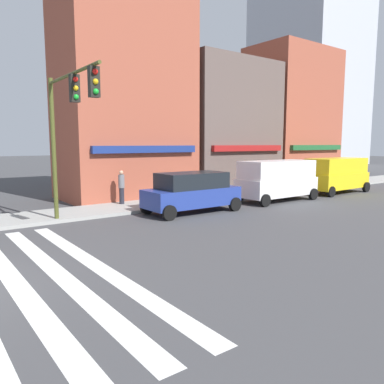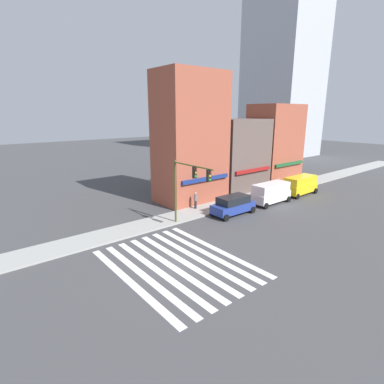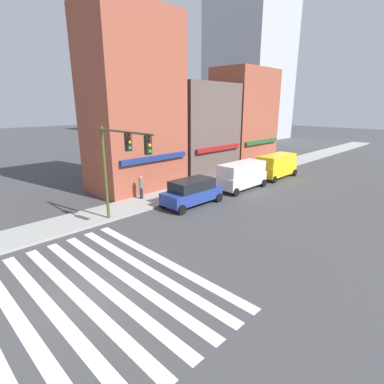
# 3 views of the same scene
# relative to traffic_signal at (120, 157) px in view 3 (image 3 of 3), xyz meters

# --- Properties ---
(ground_plane) EXTENTS (200.00, 200.00, 0.00)m
(ground_plane) POSITION_rel_traffic_signal_xyz_m (-4.55, -4.53, -4.34)
(ground_plane) COLOR #424244
(sidewalk_left) EXTENTS (120.00, 3.00, 0.15)m
(sidewalk_left) POSITION_rel_traffic_signal_xyz_m (-4.55, 2.97, -4.26)
(sidewalk_left) COLOR #9E9E99
(sidewalk_left) RESTS_ON ground_plane
(crosswalk_stripes) EXTENTS (7.71, 10.80, 0.01)m
(crosswalk_stripes) POSITION_rel_traffic_signal_xyz_m (-4.55, -4.53, -4.34)
(crosswalk_stripes) COLOR silver
(crosswalk_stripes) RESTS_ON ground_plane
(storefront_row) EXTENTS (23.48, 5.30, 14.44)m
(storefront_row) POSITION_rel_traffic_signal_xyz_m (13.05, 6.97, 1.67)
(storefront_row) COLOR #9E4C38
(storefront_row) RESTS_ON ground_plane
(tower_distant) EXTENTS (14.36, 14.40, 44.02)m
(tower_distant) POSITION_rel_traffic_signal_xyz_m (48.01, 24.67, 17.67)
(tower_distant) COLOR #B2B7C1
(tower_distant) RESTS_ON ground_plane
(traffic_signal) EXTENTS (0.32, 5.06, 5.96)m
(traffic_signal) POSITION_rel_traffic_signal_xyz_m (0.00, 0.00, 0.00)
(traffic_signal) COLOR #474C1E
(traffic_signal) RESTS_ON ground_plane
(suv_blue) EXTENTS (4.72, 2.12, 1.94)m
(suv_blue) POSITION_rel_traffic_signal_xyz_m (5.92, 0.17, -3.31)
(suv_blue) COLOR navy
(suv_blue) RESTS_ON ground_plane
(van_white) EXTENTS (5.00, 2.22, 2.34)m
(van_white) POSITION_rel_traffic_signal_xyz_m (12.08, 0.17, -3.05)
(van_white) COLOR white
(van_white) RESTS_ON ground_plane
(van_yellow) EXTENTS (5.04, 2.22, 2.34)m
(van_yellow) POSITION_rel_traffic_signal_xyz_m (18.10, 0.17, -3.05)
(van_yellow) COLOR yellow
(van_yellow) RESTS_ON ground_plane
(pedestrian_grey_coat) EXTENTS (0.32, 0.32, 1.77)m
(pedestrian_grey_coat) POSITION_rel_traffic_signal_xyz_m (3.97, 3.76, -3.27)
(pedestrian_grey_coat) COLOR #23232D
(pedestrian_grey_coat) RESTS_ON sidewalk_left
(pedestrian_orange_vest) EXTENTS (0.32, 0.32, 1.77)m
(pedestrian_orange_vest) POSITION_rel_traffic_signal_xyz_m (16.93, 2.60, -3.27)
(pedestrian_orange_vest) COLOR #23232D
(pedestrian_orange_vest) RESTS_ON sidewalk_left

